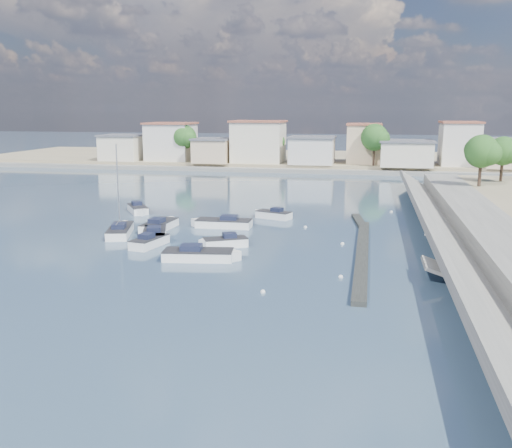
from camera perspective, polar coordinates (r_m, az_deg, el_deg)
The scene contains 17 objects.
ground at distance 78.64m, azimuth 5.82°, elevation 2.55°, with size 400.00×400.00×0.00m, color #344D68.
seawall_walkway at distance 52.78m, azimuth 23.24°, elevation -1.77°, with size 5.00×90.00×1.80m, color slate.
breakwater at distance 51.45m, azimuth 10.52°, elevation -2.17°, with size 2.00×31.02×0.35m.
far_shore_land at distance 130.06m, azimuth 8.07°, elevation 6.33°, with size 160.00×40.00×1.40m, color gray.
far_shore_quay at distance 109.23m, azimuth 7.42°, elevation 5.22°, with size 160.00×2.50×0.80m, color slate.
far_town at distance 114.54m, azimuth 13.09°, elevation 7.59°, with size 113.01×12.80×8.35m.
shore_trees at distance 105.63m, azimuth 11.95°, elevation 8.03°, with size 74.56×38.32×7.92m.
motorboat_a at distance 55.25m, azimuth -10.10°, elevation -0.99°, with size 3.64×5.90×1.48m.
motorboat_b at distance 52.12m, azimuth -10.47°, elevation -1.76°, with size 2.54×4.80×1.48m.
motorboat_c at distance 59.42m, azimuth -3.52°, elevation 0.04°, with size 6.42×2.35×1.48m.
motorboat_d at distance 50.92m, azimuth -3.32°, elevation -1.90°, with size 4.25×3.17×1.48m.
motorboat_e at distance 59.23m, azimuth -9.53°, elevation -0.13°, with size 2.53×6.00×1.48m.
motorboat_f at distance 64.14m, azimuth 1.63°, elevation 0.91°, with size 4.45×2.90×1.48m.
motorboat_g at distance 68.93m, azimuth -11.71°, elevation 1.42°, with size 3.92×4.69×1.48m.
motorboat_h at distance 46.74m, azimuth -5.41°, elevation -3.15°, with size 6.46×3.00×1.48m.
sailboat at distance 57.44m, azimuth -13.39°, elevation -0.62°, with size 3.56×6.51×9.00m.
mooring_buoys at distance 53.11m, azimuth 9.47°, elevation -1.84°, with size 12.72×32.99×0.35m.
Camera 1 is at (7.33, -37.35, 12.16)m, focal length 40.00 mm.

